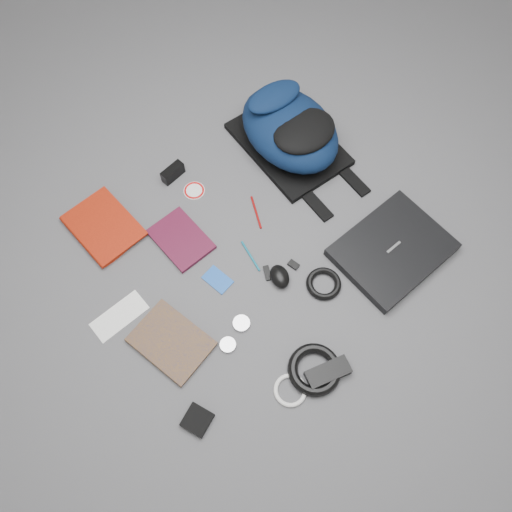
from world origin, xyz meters
TOP-DOWN VIEW (x-y plane):
  - ground at (0.00, 0.00)m, footprint 4.00×4.00m
  - backpack at (0.40, 0.31)m, footprint 0.34×0.49m
  - laptop at (0.40, -0.27)m, footprint 0.40×0.31m
  - textbook_red at (-0.46, 0.42)m, footprint 0.22×0.29m
  - comic_book at (-0.49, -0.10)m, footprint 0.24×0.28m
  - envelope at (-0.49, 0.11)m, footprint 0.19×0.10m
  - dvd_case at (-0.17, 0.22)m, footprint 0.17×0.23m
  - compact_camera at (-0.04, 0.47)m, footprint 0.10×0.05m
  - sticker_disc at (-0.01, 0.37)m, footprint 0.09×0.09m
  - pen_teal at (-0.01, 0.02)m, footprint 0.03×0.13m
  - pen_red at (0.11, 0.15)m, footprint 0.06×0.13m
  - id_badge at (-0.16, 0.02)m, footprint 0.08×0.11m
  - usb_black at (-0.00, -0.07)m, footprint 0.04×0.06m
  - key_fob at (0.09, -0.10)m, footprint 0.03×0.04m
  - mouse at (0.02, -0.11)m, footprint 0.09×0.10m
  - headphone_left at (-0.26, -0.19)m, footprint 0.06×0.06m
  - headphone_right at (-0.18, -0.16)m, footprint 0.06×0.06m
  - cable_coil at (0.12, -0.22)m, footprint 0.16×0.16m
  - power_brick at (-0.07, -0.46)m, footprint 0.15×0.09m
  - power_cord_coil at (-0.09, -0.43)m, footprint 0.22×0.22m
  - pouch at (-0.47, -0.33)m, footprint 0.10×0.10m
  - white_cable_coil at (-0.19, -0.43)m, footprint 0.12×0.12m

SIDE VIEW (x-z plane):
  - ground at x=0.00m, z-range 0.00..0.00m
  - sticker_disc at x=-0.01m, z-range 0.00..0.00m
  - envelope at x=-0.49m, z-range 0.00..0.00m
  - id_badge at x=-0.16m, z-range 0.00..0.00m
  - pen_teal at x=-0.01m, z-range 0.00..0.01m
  - pen_red at x=0.11m, z-range 0.00..0.01m
  - usb_black at x=0.00m, z-range 0.00..0.01m
  - key_fob at x=0.09m, z-range 0.00..0.01m
  - headphone_left at x=-0.26m, z-range 0.00..0.01m
  - white_cable_coil at x=-0.19m, z-range 0.00..0.01m
  - headphone_right at x=-0.18m, z-range 0.00..0.01m
  - dvd_case at x=-0.17m, z-range 0.00..0.02m
  - comic_book at x=-0.49m, z-range 0.00..0.02m
  - pouch at x=-0.47m, z-range 0.00..0.02m
  - cable_coil at x=0.12m, z-range 0.00..0.02m
  - textbook_red at x=-0.46m, z-range 0.00..0.03m
  - power_cord_coil at x=-0.09m, z-range 0.00..0.03m
  - power_brick at x=-0.07m, z-range 0.00..0.03m
  - laptop at x=0.40m, z-range 0.00..0.04m
  - mouse at x=0.02m, z-range 0.00..0.05m
  - compact_camera at x=-0.04m, z-range 0.00..0.05m
  - backpack at x=0.40m, z-range 0.00..0.20m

